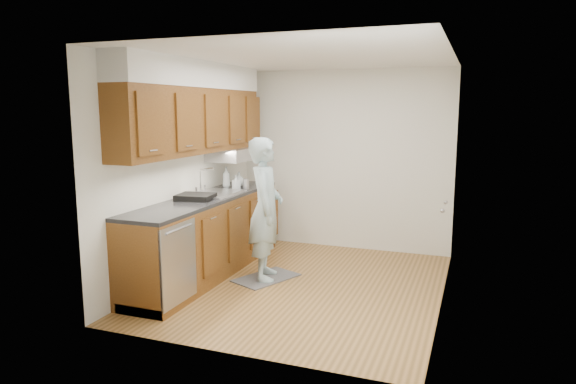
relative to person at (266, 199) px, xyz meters
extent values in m
plane|color=#A0713C|center=(0.48, -0.07, -0.94)|extent=(3.50, 3.50, 0.00)
plane|color=white|center=(0.48, -0.07, 1.56)|extent=(3.50, 3.50, 0.00)
cube|color=silver|center=(-1.02, -0.07, 0.31)|extent=(0.02, 3.50, 2.50)
cube|color=silver|center=(1.98, -0.07, 0.31)|extent=(0.02, 3.50, 2.50)
cube|color=silver|center=(0.48, 1.68, 0.31)|extent=(3.00, 0.02, 2.50)
cube|color=brown|center=(-0.72, -0.07, -0.49)|extent=(0.60, 2.80, 0.90)
cube|color=black|center=(-0.74, -0.07, -0.02)|extent=(0.63, 2.80, 0.04)
cube|color=#B2B2B7|center=(-0.72, 0.13, -0.05)|extent=(0.48, 0.68, 0.14)
cube|color=#B2B2B7|center=(-0.72, 0.13, 0.00)|extent=(0.52, 0.72, 0.01)
cube|color=#B2B2B7|center=(-0.43, -1.17, -0.47)|extent=(0.03, 0.60, 0.80)
cube|color=brown|center=(-0.86, -0.07, 0.88)|extent=(0.33, 2.80, 0.75)
cube|color=silver|center=(-0.86, -0.07, 1.41)|extent=(0.35, 2.80, 0.30)
cube|color=#A5A5AA|center=(-0.79, 0.78, 0.43)|extent=(0.46, 0.75, 0.16)
cube|color=silver|center=(1.97, 0.23, 0.08)|extent=(0.02, 1.22, 2.05)
cube|color=slate|center=(0.00, 0.00, -0.93)|extent=(0.71, 0.86, 0.01)
imported|color=#A0BDC3|center=(0.00, 0.00, 0.00)|extent=(0.62, 0.76, 1.85)
imported|color=silver|center=(-0.84, 0.66, 0.14)|extent=(0.14, 0.14, 0.27)
imported|color=silver|center=(-0.65, 0.57, 0.09)|extent=(0.11, 0.11, 0.18)
imported|color=silver|center=(-0.74, 0.83, 0.09)|extent=(0.21, 0.21, 0.19)
cylinder|color=#A5A5AA|center=(-0.54, 0.62, 0.07)|extent=(0.09, 0.09, 0.13)
cube|color=black|center=(-0.75, -0.28, 0.03)|extent=(0.44, 0.39, 0.06)
camera|label=1|loc=(2.26, -5.31, 1.03)|focal=32.00mm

